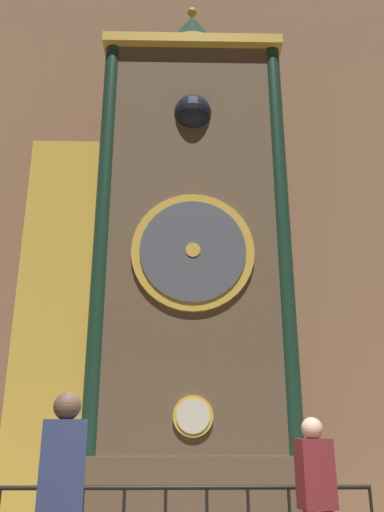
# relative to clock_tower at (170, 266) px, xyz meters

# --- Properties ---
(cathedral_back_wall) EXTENTS (24.00, 0.32, 12.88)m
(cathedral_back_wall) POSITION_rel_clock_tower_xyz_m (0.33, 1.46, 2.21)
(cathedral_back_wall) COLOR #936B4C
(cathedral_back_wall) RESTS_ON ground_plane
(clock_tower) EXTENTS (4.85, 1.79, 10.04)m
(clock_tower) POSITION_rel_clock_tower_xyz_m (0.00, 0.00, 0.00)
(clock_tower) COLOR brown
(clock_tower) RESTS_ON ground_plane
(visitor_near) EXTENTS (0.37, 0.27, 1.82)m
(visitor_near) POSITION_rel_clock_tower_xyz_m (-0.69, -4.28, -3.12)
(visitor_near) COLOR #1B213A
(visitor_near) RESTS_ON ground_plane
(visitor_far) EXTENTS (0.38, 0.29, 1.64)m
(visitor_far) POSITION_rel_clock_tower_xyz_m (1.55, -3.13, -3.24)
(visitor_far) COLOR #461518
(visitor_far) RESTS_ON ground_plane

